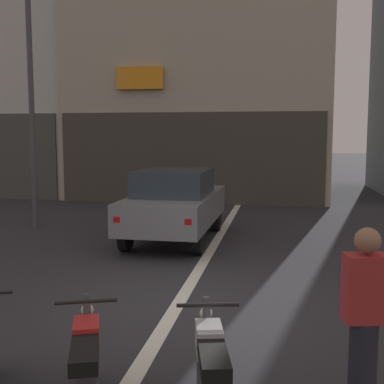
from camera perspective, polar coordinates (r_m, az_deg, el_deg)
The scene contains 8 objects.
ground_plane at distance 7.39m, azimuth -1.59°, elevation -12.67°, with size 120.00×120.00×0.00m, color #2B2B30.
lane_centre_line at distance 13.14m, azimuth 3.72°, elevation -4.08°, with size 0.20×18.00×0.01m, color silver.
building_mid_block at distance 22.10m, azimuth 1.71°, elevation 19.72°, with size 9.68×8.47×14.93m.
car_grey_crossing_near at distance 11.45m, azimuth -1.94°, elevation -1.19°, with size 1.81×4.12×1.64m.
street_lamp at distance 13.68m, azimuth -18.05°, elevation 14.49°, with size 0.36×0.36×7.27m.
motorcycle_red_row_left_mid at distance 4.54m, azimuth -11.99°, elevation -19.41°, with size 0.70×1.59×0.98m.
motorcycle_silver_row_centre at distance 4.37m, azimuth 2.17°, elevation -20.37°, with size 0.57×1.64×0.98m.
person_by_motorcycles at distance 4.62m, azimuth 19.09°, elevation -13.85°, with size 0.40×0.28×1.67m.
Camera 1 is at (1.42, -6.83, 2.44)m, focal length 46.68 mm.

